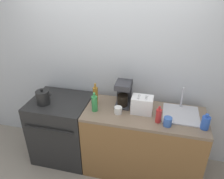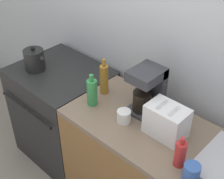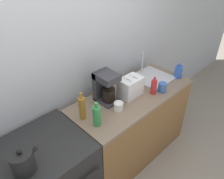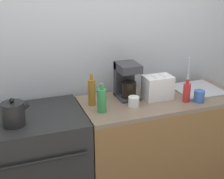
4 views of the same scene
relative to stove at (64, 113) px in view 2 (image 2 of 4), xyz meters
The scene contains 10 objects.
wall_back 1.10m from the stove, 32.95° to the left, with size 8.00×0.05×2.60m.
stove is the anchor object (origin of this frame).
kettle 0.58m from the stove, 144.00° to the right, with size 0.21×0.17×0.22m.
toaster 1.23m from the stove, ahead, with size 0.25×0.17×0.21m.
coffee_maker 1.05m from the stove, ahead, with size 0.19×0.23×0.32m.
bottle_green 0.78m from the stove, 12.26° to the right, with size 0.07×0.07×0.25m.
bottle_amber 0.76m from the stove, ahead, with size 0.06×0.06×0.29m.
bottle_red 1.42m from the stove, ahead, with size 0.06×0.06×0.20m.
cup_blue 1.50m from the stove, ahead, with size 0.09×0.09×0.10m.
cup_white 0.96m from the stove, ahead, with size 0.09×0.09×0.09m.
Camera 2 is at (1.25, -0.97, 2.30)m, focal length 50.00 mm.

